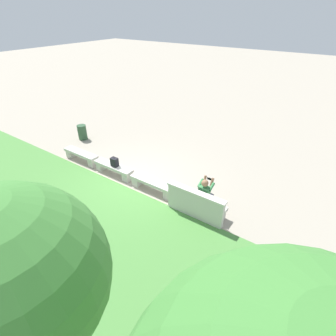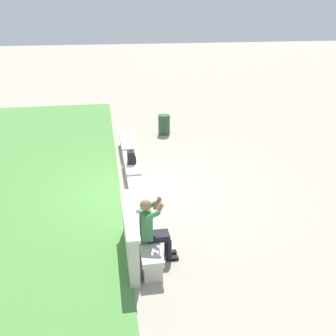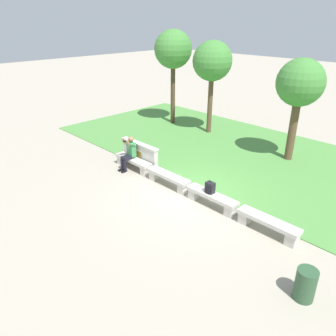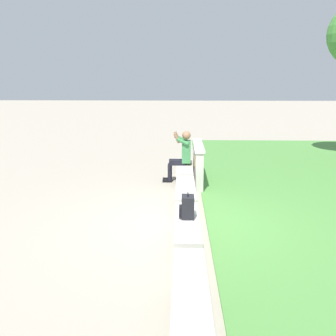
{
  "view_description": "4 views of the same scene",
  "coord_description": "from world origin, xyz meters",
  "px_view_note": "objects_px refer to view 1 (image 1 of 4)",
  "views": [
    {
      "loc": [
        -5.9,
        6.13,
        5.82
      ],
      "look_at": [
        -1.22,
        -0.67,
        0.74
      ],
      "focal_mm": 28.0,
      "sensor_mm": 36.0,
      "label": 1
    },
    {
      "loc": [
        -9.48,
        0.7,
        4.67
      ],
      "look_at": [
        -0.86,
        -0.76,
        0.97
      ],
      "focal_mm": 42.0,
      "sensor_mm": 36.0,
      "label": 2
    },
    {
      "loc": [
        6.41,
        -7.27,
        5.5
      ],
      "look_at": [
        -0.54,
        -0.46,
        0.99
      ],
      "focal_mm": 35.0,
      "sensor_mm": 36.0,
      "label": 3
    },
    {
      "loc": [
        6.86,
        -0.12,
        2.65
      ],
      "look_at": [
        -0.7,
        -0.36,
        0.9
      ],
      "focal_mm": 42.0,
      "sensor_mm": 36.0,
      "label": 4
    }
  ],
  "objects_px": {
    "bench_near": "(152,184)",
    "tree_behind_wall": "(15,281)",
    "bench_main": "(200,204)",
    "bench_far": "(81,155)",
    "trash_bin": "(82,132)",
    "bench_mid": "(114,168)",
    "person_photographer": "(206,193)",
    "backpack": "(115,162)"
  },
  "relations": [
    {
      "from": "bench_main",
      "to": "person_photographer",
      "type": "relative_size",
      "value": 1.38
    },
    {
      "from": "bench_main",
      "to": "bench_far",
      "type": "relative_size",
      "value": 1.0
    },
    {
      "from": "bench_mid",
      "to": "tree_behind_wall",
      "type": "bearing_deg",
      "value": 129.91
    },
    {
      "from": "bench_near",
      "to": "bench_mid",
      "type": "bearing_deg",
      "value": 0.0
    },
    {
      "from": "backpack",
      "to": "tree_behind_wall",
      "type": "relative_size",
      "value": 0.09
    },
    {
      "from": "bench_mid",
      "to": "bench_main",
      "type": "bearing_deg",
      "value": 180.0
    },
    {
      "from": "bench_near",
      "to": "tree_behind_wall",
      "type": "bearing_deg",
      "value": 116.05
    },
    {
      "from": "bench_main",
      "to": "bench_near",
      "type": "bearing_deg",
      "value": 0.0
    },
    {
      "from": "bench_near",
      "to": "person_photographer",
      "type": "bearing_deg",
      "value": -177.88
    },
    {
      "from": "bench_far",
      "to": "trash_bin",
      "type": "height_order",
      "value": "trash_bin"
    },
    {
      "from": "bench_far",
      "to": "backpack",
      "type": "height_order",
      "value": "backpack"
    },
    {
      "from": "bench_main",
      "to": "tree_behind_wall",
      "type": "height_order",
      "value": "tree_behind_wall"
    },
    {
      "from": "backpack",
      "to": "trash_bin",
      "type": "bearing_deg",
      "value": -21.98
    },
    {
      "from": "bench_near",
      "to": "tree_behind_wall",
      "type": "distance_m",
      "value": 7.08
    },
    {
      "from": "bench_near",
      "to": "tree_behind_wall",
      "type": "xyz_separation_m",
      "value": [
        -2.77,
        5.66,
        3.23
      ]
    },
    {
      "from": "bench_near",
      "to": "bench_mid",
      "type": "height_order",
      "value": "same"
    },
    {
      "from": "tree_behind_wall",
      "to": "bench_main",
      "type": "bearing_deg",
      "value": -81.95
    },
    {
      "from": "bench_near",
      "to": "trash_bin",
      "type": "xyz_separation_m",
      "value": [
        5.69,
        -1.55,
        0.08
      ]
    },
    {
      "from": "trash_bin",
      "to": "bench_near",
      "type": "bearing_deg",
      "value": 164.78
    },
    {
      "from": "bench_main",
      "to": "bench_far",
      "type": "bearing_deg",
      "value": 0.0
    },
    {
      "from": "bench_main",
      "to": "bench_mid",
      "type": "height_order",
      "value": "same"
    },
    {
      "from": "bench_mid",
      "to": "person_photographer",
      "type": "height_order",
      "value": "person_photographer"
    },
    {
      "from": "bench_near",
      "to": "bench_far",
      "type": "height_order",
      "value": "same"
    },
    {
      "from": "bench_far",
      "to": "backpack",
      "type": "bearing_deg",
      "value": -180.0
    },
    {
      "from": "bench_far",
      "to": "trash_bin",
      "type": "distance_m",
      "value": 2.35
    },
    {
      "from": "bench_main",
      "to": "tree_behind_wall",
      "type": "distance_m",
      "value": 6.57
    },
    {
      "from": "bench_mid",
      "to": "bench_far",
      "type": "relative_size",
      "value": 1.0
    },
    {
      "from": "bench_near",
      "to": "trash_bin",
      "type": "distance_m",
      "value": 5.9
    },
    {
      "from": "backpack",
      "to": "tree_behind_wall",
      "type": "distance_m",
      "value": 7.86
    },
    {
      "from": "bench_far",
      "to": "person_photographer",
      "type": "height_order",
      "value": "person_photographer"
    },
    {
      "from": "backpack",
      "to": "person_photographer",
      "type": "bearing_deg",
      "value": -178.88
    },
    {
      "from": "person_photographer",
      "to": "bench_near",
      "type": "bearing_deg",
      "value": 2.12
    },
    {
      "from": "bench_mid",
      "to": "trash_bin",
      "type": "bearing_deg",
      "value": -22.57
    },
    {
      "from": "tree_behind_wall",
      "to": "trash_bin",
      "type": "distance_m",
      "value": 11.55
    },
    {
      "from": "bench_far",
      "to": "bench_near",
      "type": "bearing_deg",
      "value": 180.0
    },
    {
      "from": "bench_far",
      "to": "tree_behind_wall",
      "type": "distance_m",
      "value": 9.35
    },
    {
      "from": "bench_far",
      "to": "trash_bin",
      "type": "bearing_deg",
      "value": -41.35
    },
    {
      "from": "bench_far",
      "to": "trash_bin",
      "type": "relative_size",
      "value": 2.42
    },
    {
      "from": "backpack",
      "to": "tree_behind_wall",
      "type": "bearing_deg",
      "value": 129.24
    },
    {
      "from": "person_photographer",
      "to": "backpack",
      "type": "xyz_separation_m",
      "value": [
        3.96,
        0.08,
        -0.11
      ]
    },
    {
      "from": "bench_near",
      "to": "person_photographer",
      "type": "relative_size",
      "value": 1.38
    },
    {
      "from": "bench_main",
      "to": "bench_far",
      "type": "height_order",
      "value": "same"
    }
  ]
}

